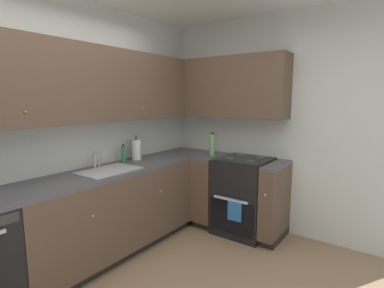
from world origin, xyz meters
The scene contains 14 objects.
wall_back centered at (0.00, 1.48, 1.32)m, with size 4.20×0.05×2.64m, color silver.
wall_right centered at (2.08, 0.00, 1.32)m, with size 0.05×3.00×2.64m, color silver.
lower_cabinets_back centered at (0.45, 1.15, 0.45)m, with size 2.00×0.62×0.88m.
countertop_back centered at (0.45, 1.15, 0.90)m, with size 3.20×0.60×0.04m, color #4C4C51.
lower_cabinets_right centered at (1.75, 0.38, 0.45)m, with size 0.62×1.09×0.88m.
countertop_right centered at (1.75, 0.38, 0.90)m, with size 0.60×1.09×0.03m.
oven_range centered at (1.77, 0.26, 0.47)m, with size 0.68×0.62×1.07m.
upper_cabinets_back centered at (0.29, 1.29, 1.79)m, with size 2.88×0.34×0.75m.
upper_cabinets_right centered at (1.89, 0.63, 1.79)m, with size 0.32×1.64×0.75m.
sink centered at (0.42, 1.12, 0.88)m, with size 0.59×0.40×0.10m.
faucet centered at (0.43, 1.33, 1.03)m, with size 0.07×0.16×0.18m.
soap_bottle centered at (0.80, 1.33, 1.01)m, with size 0.05×0.05×0.21m.
paper_towel_roll centered at (0.99, 1.31, 1.04)m, with size 0.11×0.11×0.30m.
oil_bottle centered at (1.75, 0.71, 1.06)m, with size 0.07×0.07×0.30m.
Camera 1 is at (-1.46, -1.30, 1.65)m, focal length 27.74 mm.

